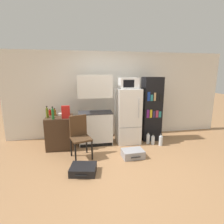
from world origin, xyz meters
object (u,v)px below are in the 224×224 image
object	(u,v)px
bottle_clear_short	(66,111)
bottle_green_tall	(53,114)
refrigerator	(128,116)
microwave	(129,83)
bookshelf	(151,109)
suitcase_small_flat	(83,169)
water_bottle_front	(161,140)
cereal_box	(66,112)
kitchen_hutch	(95,114)
bottle_olive_oil	(47,113)
bottle_ketchup_red	(50,113)
water_bottle_back	(153,140)
bowl	(61,114)
suitcase_large_flat	(133,154)
chair	(80,133)
side_table	(60,132)
water_bottle_middle	(148,139)
bottle_milk_white	(66,114)
bottle_amber_beer	(55,112)

from	to	relation	value
bottle_clear_short	bottle_green_tall	world-z (taller)	bottle_green_tall
refrigerator	microwave	bearing A→B (deg)	-107.98
bookshelf	suitcase_small_flat	xyz separation A→B (m)	(-1.91, -1.45, -0.80)
refrigerator	water_bottle_front	bearing A→B (deg)	-26.80
microwave	cereal_box	size ratio (longest dim) A/B	1.59
kitchen_hutch	bookshelf	bearing A→B (deg)	1.60
bookshelf	bottle_olive_oil	distance (m)	2.72
bottle_ketchup_red	water_bottle_back	xyz separation A→B (m)	(2.62, -0.47, -0.74)
bowl	suitcase_large_flat	size ratio (longest dim) A/B	0.33
water_bottle_back	chair	bearing A→B (deg)	-169.68
bottle_olive_oil	bottle_clear_short	world-z (taller)	bottle_olive_oil
microwave	suitcase_large_flat	xyz separation A→B (m)	(-0.12, -0.91, -1.50)
microwave	bottle_olive_oil	xyz separation A→B (m)	(-2.02, -0.09, -0.68)
bowl	water_bottle_front	size ratio (longest dim) A/B	0.50
bottle_olive_oil	bottle_clear_short	size ratio (longest dim) A/B	1.36
side_table	kitchen_hutch	size ratio (longest dim) A/B	0.44
kitchen_hutch	chair	size ratio (longest dim) A/B	1.94
water_bottle_middle	refrigerator	bearing A→B (deg)	156.04
bottle_ketchup_red	water_bottle_back	distance (m)	2.76
microwave	bottle_milk_white	distance (m)	1.75
bowl	water_bottle_back	world-z (taller)	bowl
bookshelf	water_bottle_back	size ratio (longest dim) A/B	6.18
bottle_clear_short	side_table	bearing A→B (deg)	-131.40
chair	microwave	bearing A→B (deg)	9.59
bottle_amber_beer	bottle_green_tall	xyz separation A→B (m)	(0.02, -0.39, 0.05)
bottle_clear_short	bowl	world-z (taller)	bottle_clear_short
side_table	chair	world-z (taller)	chair
bottle_clear_short	bottle_green_tall	size ratio (longest dim) A/B	0.70
bottle_green_tall	suitcase_large_flat	xyz separation A→B (m)	(1.74, -0.64, -0.83)
bottle_clear_short	kitchen_hutch	bearing A→B (deg)	-8.47
kitchen_hutch	water_bottle_front	size ratio (longest dim) A/B	5.64
refrigerator	bottle_green_tall	world-z (taller)	refrigerator
microwave	bottle_green_tall	bearing A→B (deg)	-171.76
refrigerator	bottle_ketchup_red	size ratio (longest dim) A/B	8.99
bookshelf	bowl	bearing A→B (deg)	178.78
bottle_clear_short	chair	bearing A→B (deg)	-67.65
cereal_box	water_bottle_middle	xyz separation A→B (m)	(2.08, -0.00, -0.81)
cereal_box	water_bottle_front	world-z (taller)	cereal_box
side_table	bottle_olive_oil	world-z (taller)	bottle_olive_oil
chair	water_bottle_back	xyz separation A→B (m)	(1.88, 0.34, -0.42)
bottle_clear_short	water_bottle_back	bearing A→B (deg)	-11.52
suitcase_large_flat	chair	bearing A→B (deg)	163.32
cereal_box	water_bottle_middle	distance (m)	2.24
bottle_ketchup_red	cereal_box	distance (m)	0.59
kitchen_hutch	refrigerator	size ratio (longest dim) A/B	1.24
refrigerator	bowl	distance (m)	1.75
side_table	bottle_ketchup_red	distance (m)	0.56
bottle_clear_short	bottle_milk_white	world-z (taller)	bottle_clear_short
bookshelf	suitcase_small_flat	distance (m)	2.53
bottle_green_tall	bottle_ketchup_red	bearing A→B (deg)	107.01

